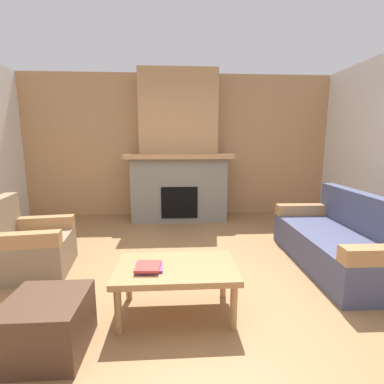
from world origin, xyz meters
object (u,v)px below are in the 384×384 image
ottoman (47,325)px  armchair (28,247)px  coffee_table (176,272)px  fireplace (179,157)px  couch (340,242)px

ottoman → armchair: bearing=120.6°
armchair → ottoman: (0.75, -1.27, -0.09)m
armchair → coffee_table: 1.87m
fireplace → ottoman: size_ratio=5.19×
fireplace → armchair: fireplace is taller
couch → armchair: size_ratio=2.13×
fireplace → ottoman: 3.68m
couch → coffee_table: bearing=-156.7°
fireplace → ottoman: bearing=-105.7°
couch → coffee_table: size_ratio=1.81×
fireplace → ottoman: (-0.96, -3.42, -0.96)m
fireplace → couch: (1.85, -2.20, -0.88)m
fireplace → couch: 3.01m
coffee_table → ottoman: 0.99m
couch → fireplace: bearing=130.1°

